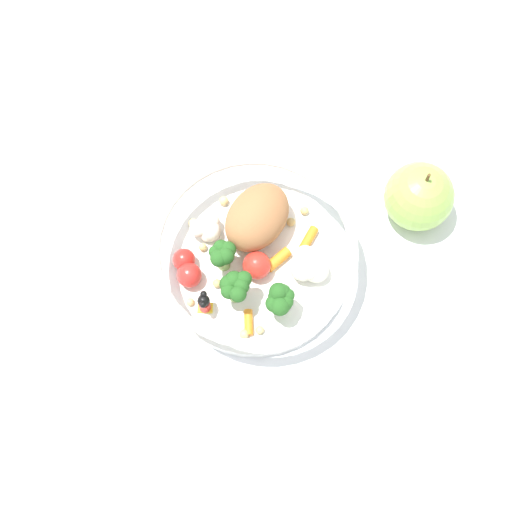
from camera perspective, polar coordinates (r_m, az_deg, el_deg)
The scene contains 3 objects.
ground_plane at distance 0.82m, azimuth -0.28°, elevation -1.36°, with size 2.40×2.40×0.00m, color white.
food_container at distance 0.79m, azimuth 0.08°, elevation 0.30°, with size 0.23×0.23×0.07m.
loose_apple at distance 0.84m, azimuth 13.05°, elevation 4.71°, with size 0.08×0.08×0.09m.
Camera 1 is at (-0.09, 0.27, 0.77)m, focal length 49.42 mm.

